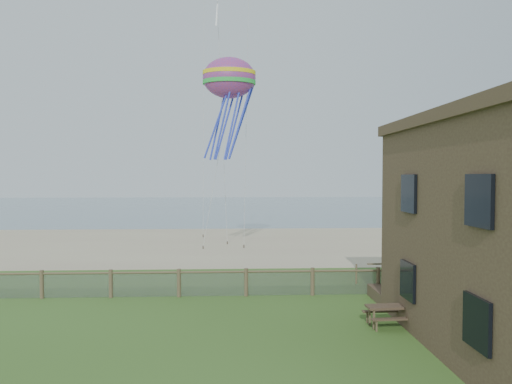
# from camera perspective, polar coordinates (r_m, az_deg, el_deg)

# --- Properties ---
(ground) EXTENTS (160.00, 160.00, 0.00)m
(ground) POSITION_cam_1_polar(r_m,az_deg,el_deg) (15.29, -0.69, -18.67)
(ground) COLOR #38591E
(ground) RESTS_ON ground
(sand_beach) EXTENTS (72.00, 20.00, 0.02)m
(sand_beach) POSITION_cam_1_polar(r_m,az_deg,el_deg) (36.69, -1.81, -6.42)
(sand_beach) COLOR tan
(sand_beach) RESTS_ON ground
(ocean) EXTENTS (160.00, 68.00, 0.02)m
(ocean) POSITION_cam_1_polar(r_m,az_deg,el_deg) (80.47, -2.21, -1.81)
(ocean) COLOR slate
(ocean) RESTS_ON ground
(chainlink_fence) EXTENTS (36.20, 0.20, 1.25)m
(chainlink_fence) POSITION_cam_1_polar(r_m,az_deg,el_deg) (20.87, -1.24, -11.41)
(chainlink_fence) COLOR brown
(chainlink_fence) RESTS_ON ground
(picnic_table) EXTENTS (1.60, 1.24, 0.65)m
(picnic_table) POSITION_cam_1_polar(r_m,az_deg,el_deg) (17.58, 16.17, -14.84)
(picnic_table) COLOR brown
(picnic_table) RESTS_ON ground
(octopus_kite) EXTENTS (4.11, 3.40, 7.29)m
(octopus_kite) POSITION_cam_1_polar(r_m,az_deg,el_deg) (30.98, -3.36, 10.67)
(octopus_kite) COLOR #FA3727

